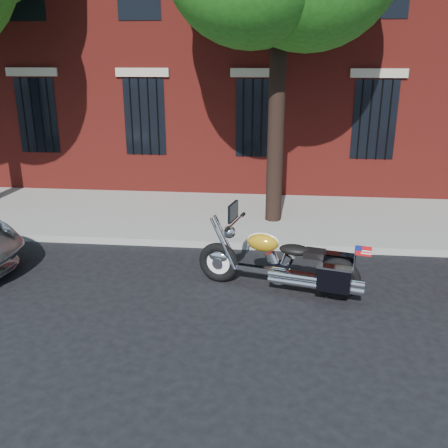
# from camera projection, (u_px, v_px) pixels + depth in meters

# --- Properties ---
(ground) EXTENTS (120.00, 120.00, 0.00)m
(ground) POSITION_uv_depth(u_px,v_px,m) (243.00, 276.00, 8.98)
(ground) COLOR black
(ground) RESTS_ON ground
(curb) EXTENTS (40.00, 0.16, 0.15)m
(curb) POSITION_uv_depth(u_px,v_px,m) (248.00, 245.00, 10.25)
(curb) COLOR gray
(curb) RESTS_ON ground
(sidewalk) EXTENTS (40.00, 3.60, 0.15)m
(sidewalk) POSITION_uv_depth(u_px,v_px,m) (252.00, 217.00, 12.02)
(sidewalk) COLOR gray
(sidewalk) RESTS_ON ground
(motorcycle) EXTENTS (2.75, 1.26, 1.46)m
(motorcycle) POSITION_uv_depth(u_px,v_px,m) (285.00, 265.00, 8.25)
(motorcycle) COLOR black
(motorcycle) RESTS_ON ground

